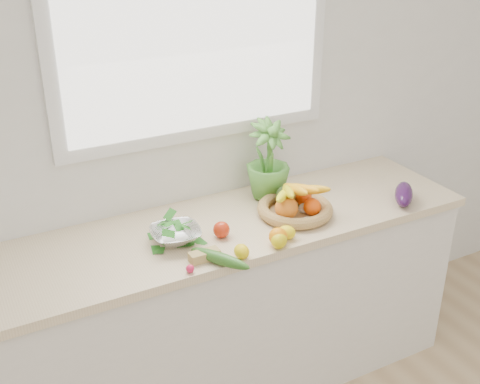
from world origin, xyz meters
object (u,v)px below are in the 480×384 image
apple (221,230)px  cucumber (220,258)px  fruit_basket (295,205)px  colander_with_spinach (175,231)px  potted_herb (268,159)px  eggplant (404,194)px

apple → cucumber: size_ratio=0.26×
fruit_basket → colander_with_spinach: size_ratio=1.60×
potted_herb → apple: bearing=-146.7°
fruit_basket → colander_with_spinach: (-0.57, 0.02, 0.01)m
eggplant → colander_with_spinach: bearing=171.9°
eggplant → apple: bearing=173.0°
potted_herb → fruit_basket: size_ratio=1.00×
apple → eggplant: (0.90, -0.11, 0.01)m
eggplant → cucumber: eggplant is taller
cucumber → potted_herb: bearing=42.5°
fruit_basket → colander_with_spinach: fruit_basket is taller
potted_herb → fruit_basket: (0.02, -0.21, -0.15)m
cucumber → fruit_basket: bearing=23.8°
eggplant → potted_herb: bearing=147.0°
potted_herb → colander_with_spinach: (-0.55, -0.19, -0.14)m
apple → cucumber: bearing=-118.2°
eggplant → fruit_basket: (-0.52, 0.14, 0.01)m
potted_herb → colander_with_spinach: size_ratio=1.61×
apple → fruit_basket: 0.38m
cucumber → fruit_basket: 0.52m
eggplant → fruit_basket: size_ratio=0.60×
apple → colander_with_spinach: 0.19m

